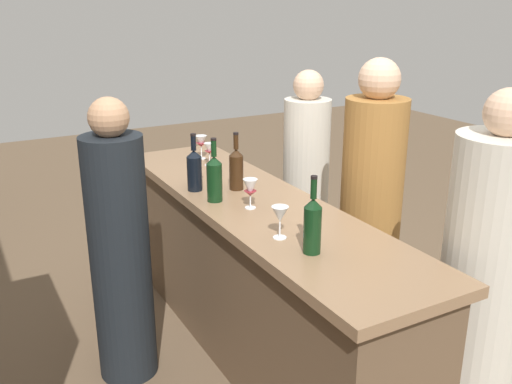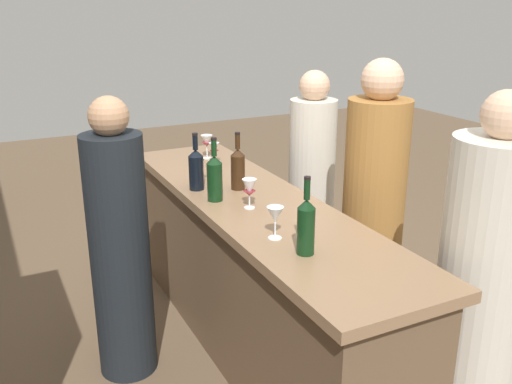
% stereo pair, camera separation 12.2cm
% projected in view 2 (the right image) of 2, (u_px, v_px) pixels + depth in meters
% --- Properties ---
extents(ground_plane, '(12.00, 12.00, 0.00)m').
position_uv_depth(ground_plane, '(256.00, 349.00, 3.28)').
color(ground_plane, brown).
extents(bar_counter, '(2.47, 0.62, 0.91)m').
position_uv_depth(bar_counter, '(256.00, 278.00, 3.14)').
color(bar_counter, brown).
rests_on(bar_counter, ground).
extents(wine_bottle_leftmost_dark_green, '(0.08, 0.08, 0.34)m').
position_uv_depth(wine_bottle_leftmost_dark_green, '(306.00, 225.00, 2.34)').
color(wine_bottle_leftmost_dark_green, black).
rests_on(wine_bottle_leftmost_dark_green, bar_counter).
extents(wine_bottle_second_left_dark_green, '(0.08, 0.08, 0.34)m').
position_uv_depth(wine_bottle_second_left_dark_green, '(215.00, 177.00, 2.96)').
color(wine_bottle_second_left_dark_green, black).
rests_on(wine_bottle_second_left_dark_green, bar_counter).
extents(wine_bottle_center_amber_brown, '(0.08, 0.08, 0.32)m').
position_uv_depth(wine_bottle_center_amber_brown, '(237.00, 168.00, 3.14)').
color(wine_bottle_center_amber_brown, '#331E0F').
rests_on(wine_bottle_center_amber_brown, bar_counter).
extents(wine_bottle_second_right_near_black, '(0.08, 0.08, 0.32)m').
position_uv_depth(wine_bottle_second_right_near_black, '(196.00, 168.00, 3.13)').
color(wine_bottle_second_right_near_black, black).
rests_on(wine_bottle_second_right_near_black, bar_counter).
extents(wine_glass_near_left, '(0.08, 0.08, 0.16)m').
position_uv_depth(wine_glass_near_left, '(207.00, 142.00, 3.75)').
color(wine_glass_near_left, white).
rests_on(wine_glass_near_left, bar_counter).
extents(wine_glass_near_center, '(0.07, 0.07, 0.15)m').
position_uv_depth(wine_glass_near_center, '(214.00, 149.00, 3.60)').
color(wine_glass_near_center, white).
rests_on(wine_glass_near_center, bar_counter).
extents(wine_glass_near_right, '(0.07, 0.07, 0.15)m').
position_uv_depth(wine_glass_near_right, '(249.00, 189.00, 2.86)').
color(wine_glass_near_right, white).
rests_on(wine_glass_near_right, bar_counter).
extents(wine_glass_far_left, '(0.08, 0.08, 0.15)m').
position_uv_depth(wine_glass_far_left, '(275.00, 216.00, 2.49)').
color(wine_glass_far_left, white).
rests_on(wine_glass_far_left, bar_counter).
extents(wine_glass_far_center, '(0.08, 0.08, 0.15)m').
position_uv_depth(wine_glass_far_center, '(198.00, 165.00, 3.24)').
color(wine_glass_far_center, white).
rests_on(wine_glass_far_center, bar_counter).
extents(person_left_guest, '(0.42, 0.42, 1.62)m').
position_uv_depth(person_left_guest, '(373.00, 214.00, 3.22)').
color(person_left_guest, '#9E6B33').
rests_on(person_left_guest, ground).
extents(person_center_guest, '(0.40, 0.40, 1.59)m').
position_uv_depth(person_center_guest, '(482.00, 290.00, 2.45)').
color(person_center_guest, beige).
rests_on(person_center_guest, ground).
extents(person_right_guest, '(0.32, 0.32, 1.48)m').
position_uv_depth(person_right_guest, '(311.00, 188.00, 3.88)').
color(person_right_guest, beige).
rests_on(person_right_guest, ground).
extents(person_server_behind, '(0.40, 0.40, 1.49)m').
position_uv_depth(person_server_behind, '(120.00, 251.00, 2.91)').
color(person_server_behind, black).
rests_on(person_server_behind, ground).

